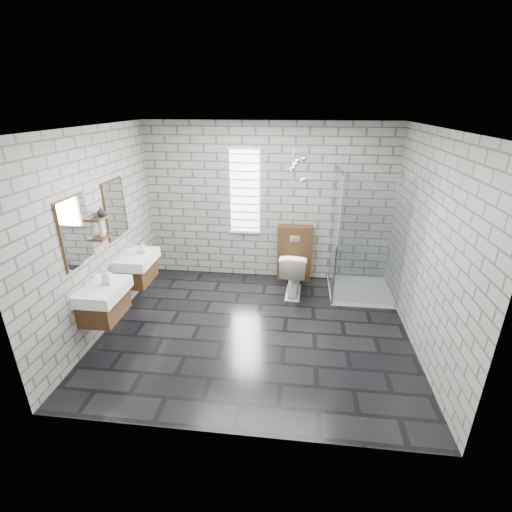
% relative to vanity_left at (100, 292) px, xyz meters
% --- Properties ---
extents(floor, '(4.20, 3.60, 0.02)m').
position_rel_vanity_left_xyz_m(floor, '(1.91, 0.53, -0.77)').
color(floor, black).
rests_on(floor, ground).
extents(ceiling, '(4.20, 3.60, 0.02)m').
position_rel_vanity_left_xyz_m(ceiling, '(1.91, 0.53, 1.95)').
color(ceiling, white).
rests_on(ceiling, wall_back).
extents(wall_back, '(4.20, 0.02, 2.70)m').
position_rel_vanity_left_xyz_m(wall_back, '(1.91, 2.34, 0.59)').
color(wall_back, gray).
rests_on(wall_back, floor).
extents(wall_front, '(4.20, 0.02, 2.70)m').
position_rel_vanity_left_xyz_m(wall_front, '(1.91, -1.28, 0.59)').
color(wall_front, gray).
rests_on(wall_front, floor).
extents(wall_left, '(0.02, 3.60, 2.70)m').
position_rel_vanity_left_xyz_m(wall_left, '(-0.20, 0.53, 0.59)').
color(wall_left, gray).
rests_on(wall_left, floor).
extents(wall_right, '(0.02, 3.60, 2.70)m').
position_rel_vanity_left_xyz_m(wall_right, '(4.02, 0.53, 0.59)').
color(wall_right, gray).
rests_on(wall_right, floor).
extents(vanity_left, '(0.47, 0.70, 1.57)m').
position_rel_vanity_left_xyz_m(vanity_left, '(0.00, 0.00, 0.00)').
color(vanity_left, '#482E16').
rests_on(vanity_left, wall_left).
extents(vanity_right, '(0.47, 0.70, 1.57)m').
position_rel_vanity_left_xyz_m(vanity_right, '(0.00, 1.03, 0.00)').
color(vanity_right, '#482E16').
rests_on(vanity_right, wall_left).
extents(shelf_lower, '(0.14, 0.30, 0.03)m').
position_rel_vanity_left_xyz_m(shelf_lower, '(-0.12, 0.48, 0.56)').
color(shelf_lower, '#482E16').
rests_on(shelf_lower, wall_left).
extents(shelf_upper, '(0.14, 0.30, 0.03)m').
position_rel_vanity_left_xyz_m(shelf_upper, '(-0.12, 0.48, 0.82)').
color(shelf_upper, '#482E16').
rests_on(shelf_upper, wall_left).
extents(window, '(0.56, 0.05, 1.48)m').
position_rel_vanity_left_xyz_m(window, '(1.51, 2.31, 0.79)').
color(window, white).
rests_on(window, wall_back).
extents(cistern_panel, '(0.60, 0.20, 1.00)m').
position_rel_vanity_left_xyz_m(cistern_panel, '(2.40, 2.23, -0.26)').
color(cistern_panel, '#482E16').
rests_on(cistern_panel, floor).
extents(flush_plate, '(0.18, 0.01, 0.12)m').
position_rel_vanity_left_xyz_m(flush_plate, '(2.40, 2.12, 0.04)').
color(flush_plate, silver).
rests_on(flush_plate, cistern_panel).
extents(shower_enclosure, '(1.00, 1.00, 2.03)m').
position_rel_vanity_left_xyz_m(shower_enclosure, '(3.41, 1.71, -0.25)').
color(shower_enclosure, white).
rests_on(shower_enclosure, floor).
extents(pendant_cluster, '(0.26, 0.23, 0.88)m').
position_rel_vanity_left_xyz_m(pendant_cluster, '(2.40, 1.89, 1.32)').
color(pendant_cluster, silver).
rests_on(pendant_cluster, ceiling).
extents(toilet, '(0.46, 0.77, 0.76)m').
position_rel_vanity_left_xyz_m(toilet, '(2.40, 1.68, -0.38)').
color(toilet, white).
rests_on(toilet, floor).
extents(soap_bottle_a, '(0.10, 0.10, 0.22)m').
position_rel_vanity_left_xyz_m(soap_bottle_a, '(0.09, 0.05, 0.20)').
color(soap_bottle_a, '#B2B2B2').
rests_on(soap_bottle_a, vanity_left).
extents(soap_bottle_b, '(0.17, 0.17, 0.17)m').
position_rel_vanity_left_xyz_m(soap_bottle_b, '(0.11, 1.11, 0.18)').
color(soap_bottle_b, '#B2B2B2').
rests_on(soap_bottle_b, vanity_right).
extents(soap_bottle_c, '(0.08, 0.09, 0.22)m').
position_rel_vanity_left_xyz_m(soap_bottle_c, '(-0.11, 0.46, 0.69)').
color(soap_bottle_c, '#B2B2B2').
rests_on(soap_bottle_c, shelf_lower).
extents(vase, '(0.12, 0.12, 0.12)m').
position_rel_vanity_left_xyz_m(vase, '(-0.11, 0.52, 0.90)').
color(vase, '#B2B2B2').
rests_on(vase, shelf_upper).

